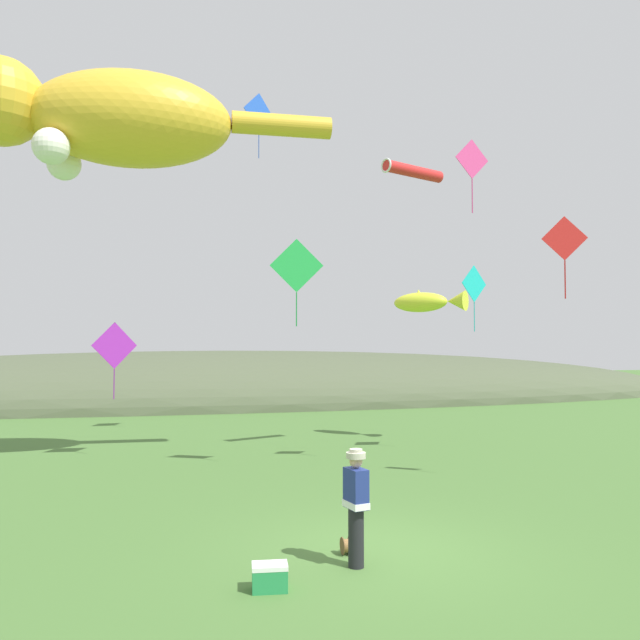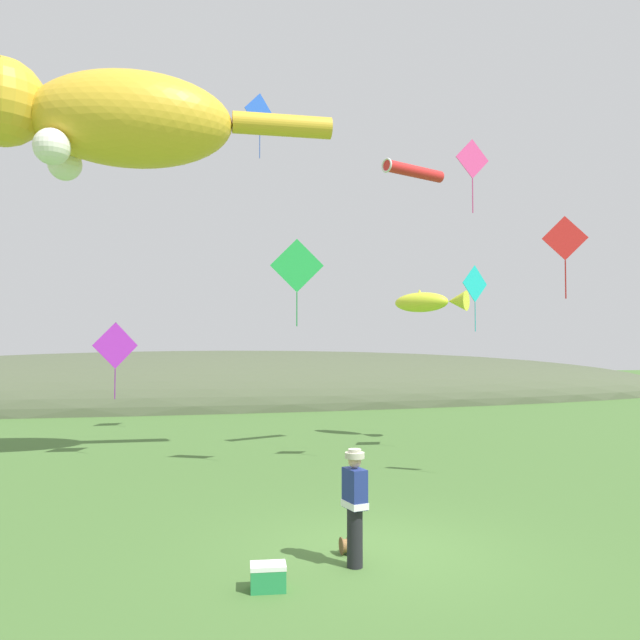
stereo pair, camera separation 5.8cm
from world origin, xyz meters
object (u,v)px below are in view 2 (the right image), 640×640
object	(u,v)px
kite_diamond_green	(297,266)
kite_diamond_teal	(475,284)
kite_spool	(345,546)
kite_fish_windsock	(429,302)
kite_tube_streamer	(413,171)
kite_diamond_red	(565,239)
kite_diamond_violet	(115,346)
kite_diamond_blue	(260,113)
kite_diamond_pink	(472,160)
picnic_cooler	(268,577)
kite_giant_cat	(105,119)
festival_attendant	(355,503)

from	to	relation	value
kite_diamond_green	kite_diamond_teal	distance (m)	5.98
kite_spool	kite_fish_windsock	bearing A→B (deg)	59.99
kite_spool	kite_diamond_green	xyz separation A→B (m)	(0.51, 6.41, 5.31)
kite_spool	kite_tube_streamer	xyz separation A→B (m)	(4.43, 7.87, 8.52)
kite_fish_windsock	kite_diamond_red	bearing A→B (deg)	-88.83
kite_diamond_green	kite_diamond_violet	distance (m)	6.26
kite_diamond_teal	kite_diamond_violet	distance (m)	11.04
kite_fish_windsock	kite_diamond_blue	world-z (taller)	kite_diamond_blue
kite_diamond_pink	kite_diamond_blue	bearing A→B (deg)	124.70
kite_tube_streamer	kite_diamond_pink	bearing A→B (deg)	-81.91
picnic_cooler	kite_fish_windsock	size ratio (longest dim) A/B	0.22
kite_fish_windsock	kite_tube_streamer	xyz separation A→B (m)	(-1.65, -2.65, 3.80)
kite_fish_windsock	kite_diamond_red	world-z (taller)	kite_diamond_red
kite_diamond_teal	kite_tube_streamer	bearing A→B (deg)	173.84
kite_giant_cat	kite_fish_windsock	size ratio (longest dim) A/B	4.25
kite_tube_streamer	kite_diamond_red	xyz separation A→B (m)	(1.80, -4.87, -2.82)
kite_spool	kite_diamond_violet	world-z (taller)	kite_diamond_violet
kite_tube_streamer	kite_diamond_teal	world-z (taller)	kite_tube_streamer
kite_diamond_red	kite_fish_windsock	bearing A→B (deg)	91.17
kite_spool	kite_diamond_green	world-z (taller)	kite_diamond_green
kite_diamond_red	kite_diamond_blue	distance (m)	11.85
kite_spool	kite_diamond_red	distance (m)	8.97
festival_attendant	kite_fish_windsock	xyz separation A→B (m)	(6.09, 11.11, 3.91)
kite_tube_streamer	kite_diamond_teal	xyz separation A→B (m)	(1.92, -0.21, -3.45)
kite_diamond_red	kite_diamond_green	bearing A→B (deg)	149.26
festival_attendant	picnic_cooler	bearing A→B (deg)	-158.02
kite_tube_streamer	kite_diamond_red	bearing A→B (deg)	-69.68
picnic_cooler	kite_diamond_teal	distance (m)	12.79
kite_diamond_red	kite_tube_streamer	bearing A→B (deg)	110.32
kite_tube_streamer	picnic_cooler	bearing A→B (deg)	-122.99
kite_diamond_violet	kite_diamond_pink	bearing A→B (deg)	-27.95
festival_attendant	kite_diamond_green	size ratio (longest dim) A/B	0.76
festival_attendant	kite_diamond_green	bearing A→B (deg)	85.73
kite_diamond_violet	festival_attendant	bearing A→B (deg)	-67.35
kite_diamond_blue	picnic_cooler	bearing A→B (deg)	-97.44
picnic_cooler	kite_tube_streamer	world-z (taller)	kite_tube_streamer
kite_diamond_violet	picnic_cooler	bearing A→B (deg)	-75.11
kite_diamond_green	kite_diamond_violet	size ratio (longest dim) A/B	1.02
festival_attendant	kite_fish_windsock	bearing A→B (deg)	61.26
kite_spool	picnic_cooler	distance (m)	1.83
festival_attendant	kite_diamond_teal	xyz separation A→B (m)	(6.36, 8.25, 4.26)
kite_fish_windsock	kite_diamond_pink	xyz separation A→B (m)	(-1.23, -5.64, 3.31)
picnic_cooler	kite_diamond_green	distance (m)	9.42
kite_diamond_teal	kite_diamond_blue	xyz separation A→B (m)	(-6.11, 3.90, 6.21)
kite_giant_cat	kite_diamond_violet	world-z (taller)	kite_giant_cat
kite_fish_windsock	kite_diamond_blue	distance (m)	8.85
kite_spool	kite_diamond_red	bearing A→B (deg)	25.77
festival_attendant	kite_diamond_green	distance (m)	8.33
festival_attendant	kite_tube_streamer	bearing A→B (deg)	62.28
kite_tube_streamer	kite_diamond_blue	world-z (taller)	kite_diamond_blue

